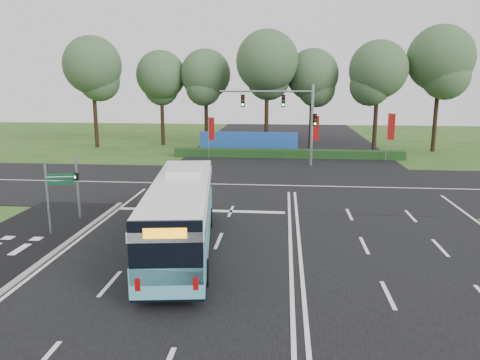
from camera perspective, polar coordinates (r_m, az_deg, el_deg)
name	(u,v)px	position (r m, az deg, el deg)	size (l,w,h in m)	color
ground	(290,244)	(21.62, 6.16, -7.76)	(120.00, 120.00, 0.00)	#28511B
road_main	(290,244)	(21.61, 6.16, -7.71)	(20.00, 120.00, 0.04)	black
road_cross	(288,186)	(33.16, 5.93, -0.71)	(120.00, 14.00, 0.05)	black
kerb_strip	(46,259)	(21.16, -22.62, -8.92)	(0.25, 18.00, 0.12)	gray
city_bus	(181,214)	(20.35, -7.17, -4.13)	(3.91, 11.71, 3.30)	#53AEC1
pedestrian_signal	(77,185)	(26.10, -19.24, -0.59)	(0.32, 0.42, 3.47)	gray
street_sign	(54,190)	(23.89, -21.75, -1.13)	(1.32, 0.37, 3.45)	gray
banner_flag_left	(211,131)	(44.46, -3.57, 5.97)	(0.59, 0.15, 4.02)	gray
banner_flag_mid	(315,131)	(43.70, 9.11, 5.93)	(0.63, 0.12, 4.25)	gray
banner_flag_right	(390,130)	(45.02, 17.84, 5.87)	(0.65, 0.20, 4.49)	gray
traffic_light_gantry	(291,112)	(40.94, 6.28, 8.25)	(8.41, 0.28, 7.00)	gray
hedge	(288,154)	(45.38, 5.83, 3.20)	(22.00, 1.20, 0.80)	#143413
blue_hoarding	(248,143)	(47.89, 1.03, 4.57)	(10.00, 0.30, 2.20)	#1D4D9F
eucalyptus_row	(270,67)	(51.00, 3.62, 13.55)	(42.91, 9.32, 12.87)	black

